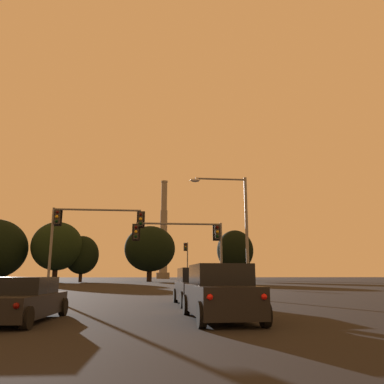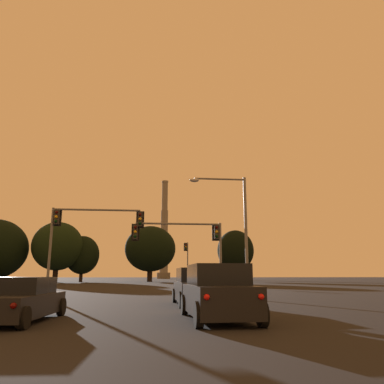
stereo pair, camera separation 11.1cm
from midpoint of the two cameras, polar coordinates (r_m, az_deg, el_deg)
name	(u,v)px [view 2 (the right image)]	position (r m, az deg, el deg)	size (l,w,h in m)	color
suv_right_lane_front	(196,287)	(19.98, 0.73, -14.27)	(2.20, 4.94, 1.86)	black
suv_right_lane_second	(218,293)	(13.33, 4.16, -15.07)	(2.20, 4.94, 1.86)	black
sedan_left_lane_second	(20,301)	(14.06, -24.57, -14.82)	(2.16, 4.77, 1.43)	black
traffic_light_overhead_left	(83,228)	(27.78, -16.14, -5.27)	(6.64, 0.50, 6.20)	slate
traffic_light_far_right	(187,257)	(58.00, -0.74, -9.89)	(0.78, 0.50, 6.44)	slate
traffic_light_overhead_right	(190,239)	(27.37, -0.26, -7.16)	(6.67, 0.50, 5.26)	slate
street_lamp	(236,221)	(24.83, 6.81, -4.39)	(3.83, 0.36, 7.95)	slate
smokestack	(164,239)	(171.90, -4.25, -7.16)	(5.98, 5.98, 44.91)	slate
treeline_center_left	(150,249)	(91.74, -6.34, -8.59)	(12.18, 10.96, 13.23)	black
treeline_left_mid	(57,246)	(89.45, -19.79, -7.77)	(11.08, 9.98, 13.25)	black
treeline_center_right	(82,255)	(90.88, -16.35, -9.19)	(7.71, 6.94, 10.44)	black
treeline_right_mid	(236,251)	(91.06, 6.69, -8.85)	(8.71, 7.84, 12.12)	black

